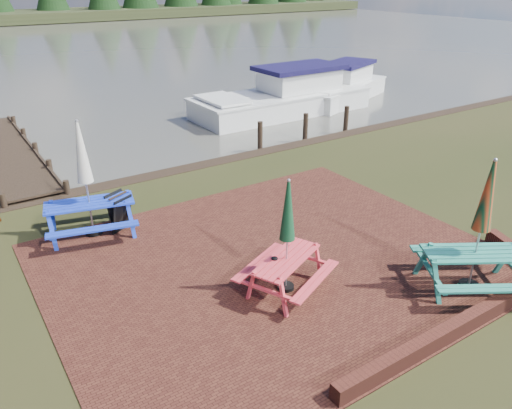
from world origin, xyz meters
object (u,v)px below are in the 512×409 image
Objects in this scene: picnic_table_blue at (88,197)px; boat_near at (285,98)px; picnic_table_red at (287,254)px; picnic_table_teal at (477,246)px; jetty at (9,153)px; chalkboard at (120,212)px; boat_far at (341,88)px.

boat_near is at bearing 47.05° from picnic_table_blue.
picnic_table_red is 0.28× the size of boat_near.
picnic_table_teal is at bearing -35.22° from picnic_table_blue.
picnic_table_red is at bearing -74.51° from jetty.
picnic_table_red is 4.51m from chalkboard.
picnic_table_blue is 0.30× the size of jetty.
boat_near reaches higher than boat_far.
picnic_table_blue is 3.06× the size of chalkboard.
picnic_table_teal is at bearing 157.31° from boat_near.
picnic_table_red is at bearing 178.92° from picnic_table_teal.
picnic_table_teal is 3.53m from picnic_table_red.
picnic_table_blue reaches higher than chalkboard.
picnic_table_red is 0.84× the size of picnic_table_blue.
boat_near is (5.35, 13.24, -0.46)m from picnic_table_teal.
picnic_table_red reaches higher than boat_far.
picnic_table_teal is 0.40× the size of boat_far.
boat_near is at bearing 76.21° from boat_far.
picnic_table_teal is 14.29m from boat_near.
picnic_table_teal is at bearing -57.11° from picnic_table_red.
boat_far is at bearing -83.06° from boat_near.
jetty is at bearing 70.91° from boat_far.
picnic_table_blue is at bearing 122.75° from boat_near.
picnic_table_red reaches higher than chalkboard.
picnic_table_blue is 0.33× the size of boat_near.
chalkboard is (0.63, -0.12, -0.49)m from picnic_table_blue.
jetty is at bearing 89.87° from boat_near.
boat_far reaches higher than jetty.
boat_near is at bearing 0.54° from jetty.
boat_near is (10.11, 7.21, 0.00)m from chalkboard.
picnic_table_blue is (-2.41, 4.25, 0.15)m from picnic_table_red.
picnic_table_blue reaches higher than boat_near.
chalkboard reaches higher than jetty.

